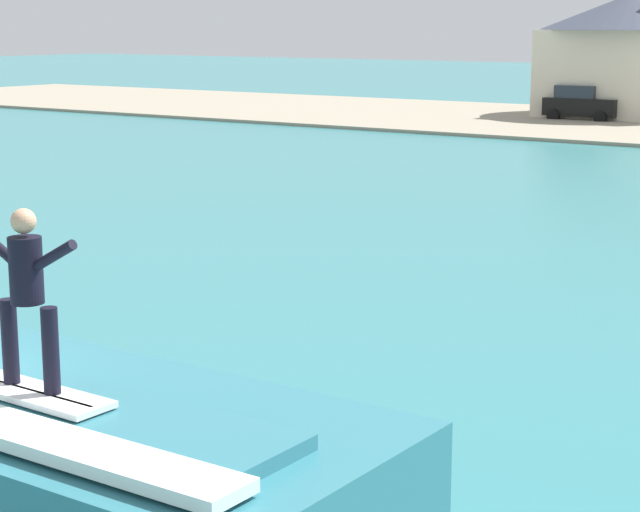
# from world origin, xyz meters

# --- Properties ---
(wave_crest) EXTENTS (8.35, 3.26, 1.47)m
(wave_crest) POSITION_xyz_m (1.42, 0.86, 0.69)
(wave_crest) COLOR #2E717F
(wave_crest) RESTS_ON ground_plane
(surfboard) EXTENTS (1.76, 0.55, 0.06)m
(surfboard) POSITION_xyz_m (2.20, 0.46, 1.50)
(surfboard) COLOR white
(surfboard) RESTS_ON wave_crest
(surfer) EXTENTS (1.34, 0.32, 1.74)m
(surfer) POSITION_xyz_m (2.12, 0.51, 2.51)
(surfer) COLOR black
(surfer) RESTS_ON surfboard
(car_near_shore) EXTENTS (3.82, 2.31, 1.86)m
(car_near_shore) POSITION_xyz_m (-12.09, 49.37, 0.95)
(car_near_shore) COLOR black
(car_near_shore) RESTS_ON ground_plane
(house_with_chimney) EXTENTS (9.53, 9.53, 6.95)m
(house_with_chimney) POSITION_xyz_m (-10.95, 52.61, 3.57)
(house_with_chimney) COLOR beige
(house_with_chimney) RESTS_ON ground_plane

